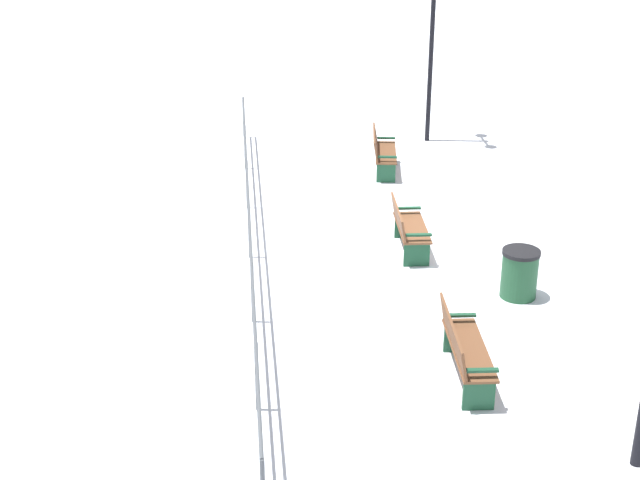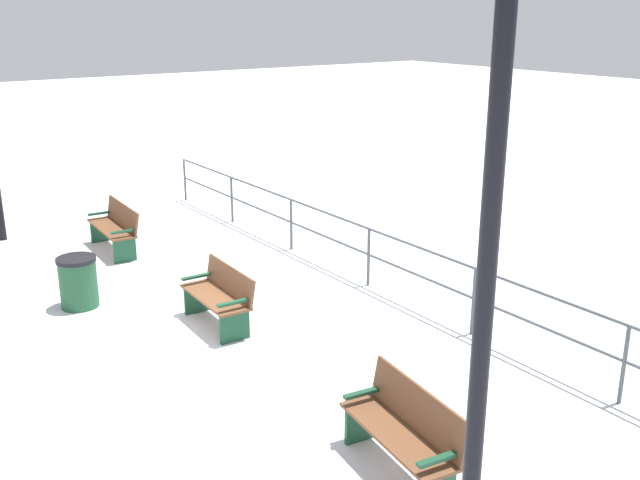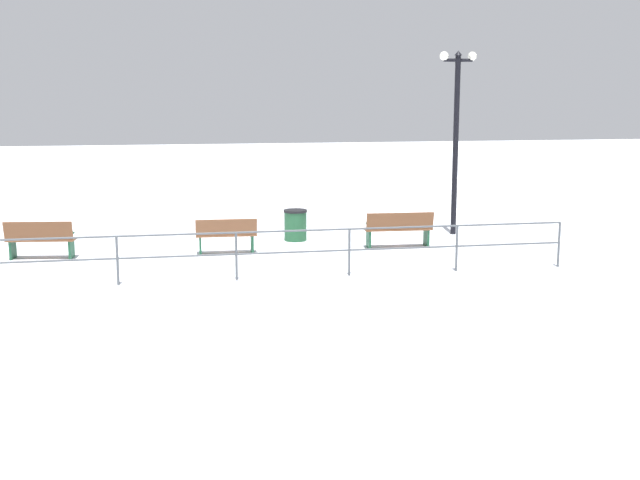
# 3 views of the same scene
# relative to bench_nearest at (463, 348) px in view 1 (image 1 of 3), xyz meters

# --- Properties ---
(ground_plane) EXTENTS (80.00, 80.00, 0.00)m
(ground_plane) POSITION_rel_bench_nearest_xyz_m (0.21, 4.10, -0.47)
(ground_plane) COLOR white
(ground_plane) RESTS_ON ground
(bench_nearest) EXTENTS (0.58, 1.64, 0.88)m
(bench_nearest) POSITION_rel_bench_nearest_xyz_m (0.00, 0.00, 0.00)
(bench_nearest) COLOR brown
(bench_nearest) RESTS_ON ground
(bench_second) EXTENTS (0.58, 1.41, 0.84)m
(bench_second) POSITION_rel_bench_nearest_xyz_m (0.00, 4.10, -0.03)
(bench_second) COLOR brown
(bench_second) RESTS_ON ground
(bench_third) EXTENTS (0.69, 1.55, 0.88)m
(bench_third) POSITION_rel_bench_nearest_xyz_m (0.18, 8.21, -0.01)
(bench_third) COLOR brown
(bench_third) RESTS_ON ground
(waterfront_railing) EXTENTS (0.05, 13.77, 0.98)m
(waterfront_railing) POSITION_rel_bench_nearest_xyz_m (-2.70, 4.10, 0.20)
(waterfront_railing) COLOR #4C5156
(waterfront_railing) RESTS_ON ground
(trash_bin) EXTENTS (0.59, 0.59, 0.78)m
(trash_bin) POSITION_rel_bench_nearest_xyz_m (1.42, 2.27, -0.07)
(trash_bin) COLOR #1E4C2D
(trash_bin) RESTS_ON ground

